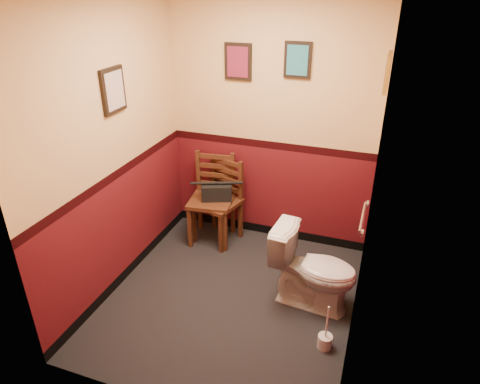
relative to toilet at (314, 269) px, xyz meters
name	(u,v)px	position (x,y,z in m)	size (l,w,h in m)	color
floor	(231,298)	(-0.72, -0.19, -0.38)	(2.20, 2.40, 0.00)	black
wall_back	(271,123)	(-0.72, 1.01, 0.97)	(2.20, 2.70, 0.00)	#571017
wall_front	(154,246)	(-0.72, -1.39, 0.97)	(2.20, 2.70, 0.00)	#571017
wall_left	(112,150)	(-1.82, -0.19, 0.97)	(2.40, 2.70, 0.00)	#571017
wall_right	(372,186)	(0.38, -0.19, 0.97)	(2.40, 2.70, 0.00)	#571017
grab_bar	(363,217)	(0.35, 0.06, 0.57)	(0.05, 0.56, 0.06)	silver
framed_print_back_a	(238,62)	(-1.07, 0.99, 1.57)	(0.28, 0.04, 0.36)	black
framed_print_back_b	(298,60)	(-0.47, 0.99, 1.62)	(0.26, 0.04, 0.34)	black
framed_print_left	(113,90)	(-1.80, -0.09, 1.47)	(0.04, 0.30, 0.38)	black
framed_print_right	(387,72)	(0.36, 0.41, 1.67)	(0.04, 0.34, 0.28)	olive
toilet	(314,269)	(0.00, 0.00, 0.00)	(0.43, 0.77, 0.75)	white
toilet_brush	(325,341)	(0.21, -0.49, -0.31)	(0.12, 0.12, 0.42)	silver
chair_left	(212,199)	(-1.29, 0.74, 0.12)	(0.52, 0.52, 0.99)	#5A2F1B
chair_right	(219,201)	(-1.21, 0.75, 0.09)	(0.53, 0.53, 0.94)	#5A2F1B
handbag	(217,193)	(-1.22, 0.71, 0.22)	(0.36, 0.27, 0.24)	black
tp_stack	(280,236)	(-0.53, 0.88, -0.29)	(0.24, 0.13, 0.21)	silver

